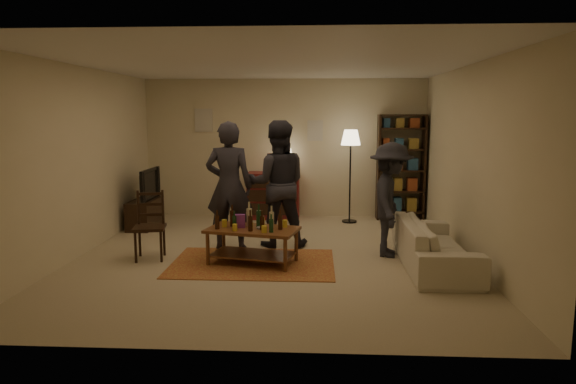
# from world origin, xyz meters

# --- Properties ---
(floor) EXTENTS (6.00, 6.00, 0.00)m
(floor) POSITION_xyz_m (0.00, 0.00, 0.00)
(floor) COLOR #C6B793
(floor) RESTS_ON ground
(room_shell) EXTENTS (6.00, 6.00, 6.00)m
(room_shell) POSITION_xyz_m (-0.65, 2.98, 1.81)
(room_shell) COLOR beige
(room_shell) RESTS_ON ground
(rug) EXTENTS (2.20, 1.50, 0.01)m
(rug) POSITION_xyz_m (-0.23, -0.39, 0.01)
(rug) COLOR maroon
(rug) RESTS_ON ground
(coffee_table) EXTENTS (1.32, 0.91, 0.83)m
(coffee_table) POSITION_xyz_m (-0.23, -0.39, 0.43)
(coffee_table) COLOR brown
(coffee_table) RESTS_ON ground
(dining_chair) EXTENTS (0.49, 0.49, 0.97)m
(dining_chair) POSITION_xyz_m (-1.70, -0.19, 0.51)
(dining_chair) COLOR black
(dining_chair) RESTS_ON ground
(tv_stand) EXTENTS (0.40, 1.00, 1.06)m
(tv_stand) POSITION_xyz_m (-2.44, 1.80, 0.38)
(tv_stand) COLOR black
(tv_stand) RESTS_ON ground
(dresser) EXTENTS (1.00, 0.50, 1.36)m
(dresser) POSITION_xyz_m (-0.19, 2.71, 0.48)
(dresser) COLOR maroon
(dresser) RESTS_ON ground
(bookshelf) EXTENTS (0.90, 0.34, 2.02)m
(bookshelf) POSITION_xyz_m (2.25, 2.78, 1.03)
(bookshelf) COLOR black
(bookshelf) RESTS_ON ground
(floor_lamp) EXTENTS (0.36, 0.36, 1.73)m
(floor_lamp) POSITION_xyz_m (1.26, 2.41, 1.47)
(floor_lamp) COLOR black
(floor_lamp) RESTS_ON ground
(sofa) EXTENTS (0.81, 2.08, 0.61)m
(sofa) POSITION_xyz_m (2.20, -0.40, 0.30)
(sofa) COLOR beige
(sofa) RESTS_ON ground
(person_left) EXTENTS (0.71, 0.48, 1.92)m
(person_left) POSITION_xyz_m (-0.67, 0.37, 0.96)
(person_left) COLOR #26242C
(person_left) RESTS_ON ground
(person_right) EXTENTS (1.00, 0.81, 1.93)m
(person_right) POSITION_xyz_m (0.03, 0.60, 0.96)
(person_right) COLOR #28272F
(person_right) RESTS_ON ground
(person_by_sofa) EXTENTS (0.78, 1.14, 1.63)m
(person_by_sofa) POSITION_xyz_m (1.69, 0.13, 0.82)
(person_by_sofa) COLOR #24242B
(person_by_sofa) RESTS_ON ground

